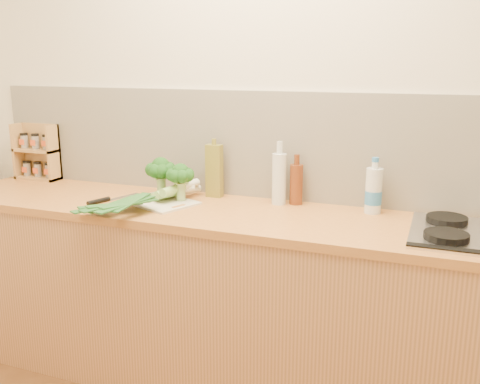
% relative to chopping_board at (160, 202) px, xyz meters
% --- Properties ---
extents(room_shell, '(3.50, 3.50, 3.50)m').
position_rel_chopping_board_xyz_m(room_shell, '(0.45, 0.29, 0.26)').
color(room_shell, beige).
rests_on(room_shell, ground).
extents(counter, '(3.20, 0.62, 0.90)m').
position_rel_chopping_board_xyz_m(counter, '(0.45, 0.00, -0.45)').
color(counter, '#BB804E').
rests_on(counter, ground).
extents(chopping_board, '(0.41, 0.36, 0.01)m').
position_rel_chopping_board_xyz_m(chopping_board, '(0.00, 0.00, 0.00)').
color(chopping_board, beige).
rests_on(chopping_board, counter).
extents(broccoli_left, '(0.15, 0.16, 0.20)m').
position_rel_chopping_board_xyz_m(broccoli_left, '(-0.04, 0.10, 0.14)').
color(broccoli_left, '#8DAE65').
rests_on(broccoli_left, chopping_board).
extents(broccoli_right, '(0.14, 0.14, 0.19)m').
position_rel_chopping_board_xyz_m(broccoli_right, '(0.09, 0.05, 0.13)').
color(broccoli_right, '#8DAE65').
rests_on(broccoli_right, chopping_board).
extents(leek_front, '(0.36, 0.66, 0.04)m').
position_rel_chopping_board_xyz_m(leek_front, '(-0.02, -0.01, 0.03)').
color(leek_front, white).
rests_on(leek_front, chopping_board).
extents(leek_mid, '(0.29, 0.61, 0.04)m').
position_rel_chopping_board_xyz_m(leek_mid, '(0.00, -0.06, 0.05)').
color(leek_mid, white).
rests_on(leek_mid, chopping_board).
extents(leek_back, '(0.19, 0.69, 0.04)m').
position_rel_chopping_board_xyz_m(leek_back, '(0.05, -0.05, 0.06)').
color(leek_back, white).
rests_on(leek_back, chopping_board).
extents(chefs_knife, '(0.13, 0.31, 0.02)m').
position_rel_chopping_board_xyz_m(chefs_knife, '(-0.27, -0.07, 0.00)').
color(chefs_knife, silver).
rests_on(chefs_knife, counter).
extents(spice_rack, '(0.27, 0.11, 0.33)m').
position_rel_chopping_board_xyz_m(spice_rack, '(-0.95, 0.25, 0.14)').
color(spice_rack, tan).
rests_on(spice_rack, counter).
extents(oil_tin, '(0.08, 0.05, 0.30)m').
position_rel_chopping_board_xyz_m(oil_tin, '(0.20, 0.22, 0.13)').
color(oil_tin, olive).
rests_on(oil_tin, counter).
extents(glass_bottle, '(0.07, 0.07, 0.31)m').
position_rel_chopping_board_xyz_m(glass_bottle, '(0.55, 0.20, 0.12)').
color(glass_bottle, silver).
rests_on(glass_bottle, counter).
extents(amber_bottle, '(0.06, 0.06, 0.25)m').
position_rel_chopping_board_xyz_m(amber_bottle, '(0.63, 0.23, 0.10)').
color(amber_bottle, '#612D12').
rests_on(amber_bottle, counter).
extents(water_bottle, '(0.08, 0.08, 0.24)m').
position_rel_chopping_board_xyz_m(water_bottle, '(1.00, 0.20, 0.09)').
color(water_bottle, silver).
rests_on(water_bottle, counter).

